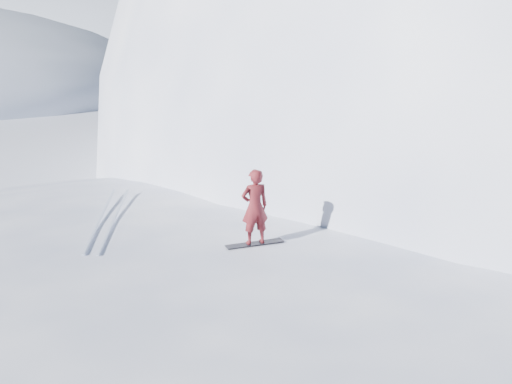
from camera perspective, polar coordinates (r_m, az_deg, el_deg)
near_ridge at (r=15.94m, az=-4.43°, el=-12.87°), size 36.00×28.00×4.80m
peak_shoulder at (r=32.68m, az=14.77°, el=1.66°), size 28.00×24.00×18.00m
far_ridge_c at (r=128.44m, az=-17.96°, el=11.49°), size 140.00×90.00×36.00m
wind_bumps at (r=15.43m, az=-10.73°, el=-14.16°), size 16.00×14.40×1.00m
snowboard at (r=14.59m, az=-0.12°, el=-5.18°), size 1.51×0.85×0.03m
snowboarder at (r=14.27m, az=-0.13°, el=-1.49°), size 0.83×0.70×1.94m
board_tracks at (r=17.26m, az=-14.56°, el=-2.34°), size 1.29×5.96×0.04m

